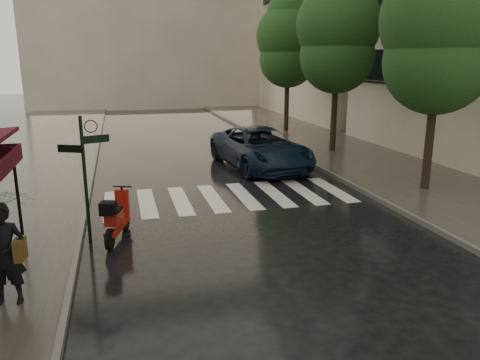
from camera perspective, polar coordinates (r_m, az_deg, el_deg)
name	(u,v)px	position (r m, az deg, el deg)	size (l,w,h in m)	color
ground	(149,294)	(9.34, -11.06, -13.51)	(120.00, 120.00, 0.00)	black
sidewalk_near	(17,168)	(21.12, -25.58, 1.29)	(6.00, 60.00, 0.12)	#38332D
sidewalk_far	(346,151)	(23.27, 12.83, 3.44)	(5.50, 60.00, 0.12)	#38332D
curb_near	(95,164)	(20.74, -17.31, 1.88)	(0.12, 60.00, 0.16)	#595651
curb_far	(292,154)	(22.13, 6.36, 3.20)	(0.12, 60.00, 0.16)	#595651
crosswalk	(229,197)	(15.27, -1.40, -2.06)	(7.85, 3.20, 0.01)	silver
signpost	(85,170)	(11.57, -18.40, 1.19)	(1.17, 0.29, 3.10)	black
tree_near	(441,28)	(16.62, 23.28, 16.69)	(3.80, 3.80, 7.99)	black
tree_mid	(338,32)	(22.57, 11.86, 17.30)	(3.80, 3.80, 8.34)	black
tree_far	(288,41)	(29.08, 5.89, 16.52)	(3.80, 3.80, 8.16)	black
pedestrian_with_umbrella	(0,212)	(8.97, -27.21, -3.53)	(1.21, 1.22, 2.55)	black
scooter	(116,219)	(11.90, -14.83, -4.56)	(0.80, 1.79, 1.21)	black
parked_car	(260,148)	(19.38, 2.47, 3.93)	(2.72, 5.90, 1.64)	black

